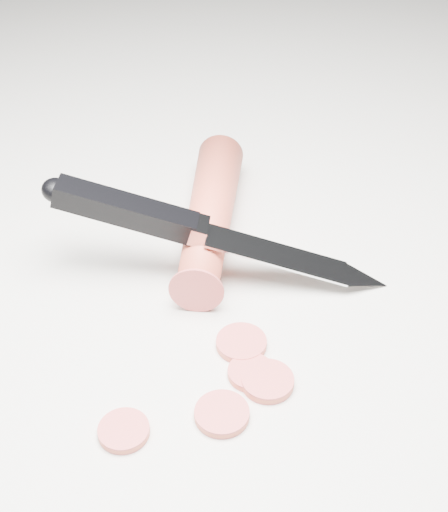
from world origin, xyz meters
TOP-DOWN VIEW (x-y plane):
  - ground at (0.00, 0.00)m, footprint 2.40×2.40m
  - carrot at (0.09, 0.08)m, footprint 0.16×0.18m
  - carrot_slice_0 at (-0.08, -0.07)m, footprint 0.03×0.03m
  - carrot_slice_1 at (-0.02, -0.09)m, footprint 0.04×0.04m
  - carrot_slice_2 at (0.03, -0.05)m, footprint 0.04×0.04m
  - carrot_slice_3 at (0.02, -0.07)m, footprint 0.03×0.03m
  - carrot_slice_4 at (0.02, -0.09)m, footprint 0.04×0.04m
  - kitchen_knife at (0.06, 0.03)m, footprint 0.23×0.20m

SIDE VIEW (x-z plane):
  - ground at x=0.00m, z-range 0.00..0.00m
  - carrot_slice_3 at x=0.02m, z-range 0.00..0.01m
  - carrot_slice_0 at x=-0.08m, z-range 0.00..0.01m
  - carrot_slice_1 at x=-0.02m, z-range 0.00..0.01m
  - carrot_slice_2 at x=0.03m, z-range 0.00..0.01m
  - carrot_slice_4 at x=0.02m, z-range 0.00..0.01m
  - carrot at x=0.09m, z-range 0.00..0.04m
  - kitchen_knife at x=0.06m, z-range 0.00..0.09m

